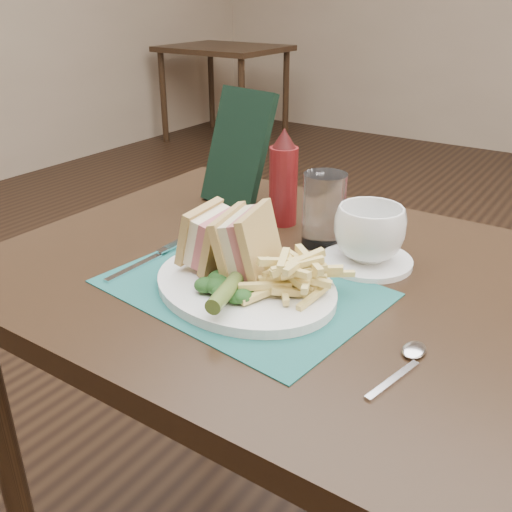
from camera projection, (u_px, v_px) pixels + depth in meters
The scene contains 17 objects.
floor at pixel (361, 432), 1.65m from camera, with size 7.00×7.00×0.00m, color black.
table_main at pixel (268, 434), 1.12m from camera, with size 0.90×0.75×0.75m, color black, non-canonical shape.
table_bg_left at pixel (225, 94), 4.66m from camera, with size 0.90×0.75×0.75m, color black, non-canonical shape.
placemat at pixel (242, 288), 0.87m from camera, with size 0.40×0.29×0.00m, color #1B5753.
plate at pixel (245, 285), 0.86m from camera, with size 0.30×0.24×0.01m, color white, non-canonical shape.
sandwich_half_a at pixel (199, 234), 0.90m from camera, with size 0.06×0.10×0.09m, color tan, non-canonical shape.
sandwich_half_b at pixel (235, 241), 0.86m from camera, with size 0.06×0.11×0.10m, color tan, non-canonical shape.
kale_garnish at pixel (224, 289), 0.81m from camera, with size 0.11×0.08×0.03m, color #153814, non-canonical shape.
pickle_spear at pixel (229, 288), 0.79m from camera, with size 0.02×0.02×0.12m, color #485F24.
fries_pile at pixel (295, 270), 0.82m from camera, with size 0.18×0.20×0.06m, color #ECD376, non-canonical shape.
fork at pixel (147, 258), 0.95m from camera, with size 0.03×0.17×0.01m, color silver, non-canonical shape.
spoon at pixel (401, 367), 0.68m from camera, with size 0.03×0.15×0.01m, color silver, non-canonical shape.
saucer at pixel (367, 261), 0.95m from camera, with size 0.15×0.15×0.01m, color white.
coffee_cup at pixel (369, 233), 0.93m from camera, with size 0.12×0.12×0.09m, color white.
drinking_glass at pixel (324, 210), 1.00m from camera, with size 0.08×0.08×0.13m, color white.
ketchup_bottle at pixel (283, 177), 1.07m from camera, with size 0.05×0.05×0.19m, color #5E1011, non-canonical shape.
check_presenter at pixel (238, 149), 1.17m from camera, with size 0.15×0.02×0.24m, color black.
Camera 1 is at (0.46, -1.23, 1.17)m, focal length 40.00 mm.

